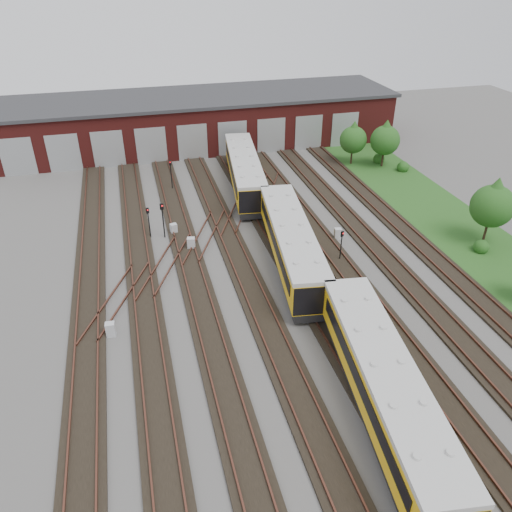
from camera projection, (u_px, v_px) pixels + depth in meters
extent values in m
plane|color=#42403D|center=(297.00, 326.00, 34.45)|extent=(120.00, 120.00, 0.00)
cube|color=black|center=(86.00, 361.00, 31.36)|extent=(2.40, 70.00, 0.18)
cube|color=#552E22|center=(74.00, 361.00, 31.12)|extent=(0.10, 70.00, 0.15)
cube|color=#552E22|center=(98.00, 357.00, 31.43)|extent=(0.10, 70.00, 0.15)
cube|color=black|center=(151.00, 350.00, 32.23)|extent=(2.40, 70.00, 0.18)
cube|color=#552E22|center=(139.00, 350.00, 31.99)|extent=(0.10, 70.00, 0.15)
cube|color=#552E22|center=(162.00, 346.00, 32.30)|extent=(0.10, 70.00, 0.15)
cube|color=black|center=(212.00, 339.00, 33.10)|extent=(2.40, 70.00, 0.18)
cube|color=#552E22|center=(201.00, 339.00, 32.86)|extent=(0.10, 70.00, 0.15)
cube|color=#552E22|center=(222.00, 336.00, 33.17)|extent=(0.10, 70.00, 0.15)
cube|color=black|center=(269.00, 330.00, 33.97)|extent=(2.40, 70.00, 0.18)
cube|color=#552E22|center=(259.00, 329.00, 33.73)|extent=(0.10, 70.00, 0.15)
cube|color=#552E22|center=(280.00, 326.00, 34.04)|extent=(0.10, 70.00, 0.15)
cube|color=black|center=(324.00, 320.00, 34.84)|extent=(2.40, 70.00, 0.18)
cube|color=#552E22|center=(315.00, 320.00, 34.60)|extent=(0.10, 70.00, 0.15)
cube|color=#552E22|center=(334.00, 317.00, 34.91)|extent=(0.10, 70.00, 0.15)
cube|color=black|center=(377.00, 311.00, 35.71)|extent=(2.40, 70.00, 0.18)
cube|color=#552E22|center=(368.00, 311.00, 35.47)|extent=(0.10, 70.00, 0.15)
cube|color=#552E22|center=(386.00, 308.00, 35.78)|extent=(0.10, 70.00, 0.15)
cube|color=black|center=(426.00, 303.00, 36.58)|extent=(2.40, 70.00, 0.18)
cube|color=#552E22|center=(418.00, 302.00, 36.34)|extent=(0.10, 70.00, 0.15)
cube|color=#552E22|center=(435.00, 299.00, 36.65)|extent=(0.10, 70.00, 0.15)
cube|color=black|center=(474.00, 294.00, 37.45)|extent=(2.40, 70.00, 0.18)
cube|color=#552E22|center=(466.00, 294.00, 37.21)|extent=(0.10, 70.00, 0.15)
cube|color=#552E22|center=(483.00, 291.00, 37.52)|extent=(0.10, 70.00, 0.15)
cube|color=#552E22|center=(165.00, 264.00, 40.83)|extent=(5.40, 9.62, 0.15)
cube|color=#552E22|center=(205.00, 235.00, 45.01)|extent=(5.40, 9.62, 0.15)
cube|color=#552E22|center=(238.00, 211.00, 49.18)|extent=(5.40, 9.62, 0.15)
cube|color=#552E22|center=(116.00, 299.00, 36.66)|extent=(5.40, 9.62, 0.15)
cube|color=#552E22|center=(266.00, 191.00, 53.35)|extent=(5.40, 9.62, 0.15)
cube|color=#591816|center=(201.00, 121.00, 65.90)|extent=(50.00, 12.00, 6.00)
cube|color=#2C2C2F|center=(199.00, 97.00, 64.26)|extent=(51.00, 12.50, 0.40)
cube|color=gray|center=(18.00, 157.00, 56.57)|extent=(3.60, 0.12, 4.40)
cube|color=gray|center=(64.00, 153.00, 57.65)|extent=(3.60, 0.12, 4.40)
cube|color=gray|center=(108.00, 149.00, 58.74)|extent=(3.60, 0.12, 4.40)
cube|color=gray|center=(151.00, 146.00, 59.83)|extent=(3.60, 0.12, 4.40)
cube|color=gray|center=(193.00, 142.00, 60.92)|extent=(3.60, 0.12, 4.40)
cube|color=gray|center=(233.00, 139.00, 62.01)|extent=(3.60, 0.12, 4.40)
cube|color=gray|center=(271.00, 136.00, 63.09)|extent=(3.60, 0.12, 4.40)
cube|color=gray|center=(308.00, 133.00, 64.18)|extent=(3.60, 0.12, 4.40)
cube|color=gray|center=(344.00, 130.00, 65.27)|extent=(3.60, 0.12, 4.40)
cube|color=#1E4B19|center=(455.00, 227.00, 46.83)|extent=(8.00, 55.00, 0.05)
cube|color=black|center=(380.00, 404.00, 27.66)|extent=(4.58, 16.26, 0.64)
cube|color=yellow|center=(384.00, 384.00, 26.88)|extent=(4.90, 16.30, 2.36)
cube|color=#BABAB5|center=(387.00, 366.00, 26.18)|extent=(5.00, 16.32, 0.32)
cube|color=black|center=(359.00, 383.00, 26.59)|extent=(1.94, 14.03, 0.91)
cube|color=black|center=(410.00, 378.00, 26.89)|extent=(1.94, 14.03, 0.91)
cube|color=black|center=(291.00, 258.00, 40.87)|extent=(4.58, 16.26, 0.64)
cube|color=yellow|center=(291.00, 242.00, 40.08)|extent=(4.90, 16.30, 2.36)
cube|color=#BABAB5|center=(292.00, 227.00, 39.39)|extent=(5.00, 16.32, 0.32)
cube|color=black|center=(274.00, 240.00, 39.79)|extent=(1.94, 14.03, 0.91)
cube|color=black|center=(309.00, 238.00, 40.09)|extent=(1.94, 14.03, 0.91)
cube|color=black|center=(245.00, 183.00, 54.07)|extent=(4.58, 16.26, 0.64)
cube|color=yellow|center=(244.00, 170.00, 53.29)|extent=(4.90, 16.30, 2.36)
cube|color=#BABAB5|center=(244.00, 158.00, 52.59)|extent=(5.00, 16.32, 0.32)
cube|color=black|center=(231.00, 168.00, 53.00)|extent=(1.94, 14.03, 0.91)
cube|color=black|center=(257.00, 167.00, 53.30)|extent=(1.94, 14.03, 0.91)
cylinder|color=black|center=(163.00, 224.00, 44.44)|extent=(0.11, 0.11, 2.78)
cube|color=black|center=(162.00, 207.00, 43.57)|extent=(0.33, 0.27, 0.57)
sphere|color=red|center=(162.00, 206.00, 43.42)|extent=(0.14, 0.14, 0.14)
cylinder|color=black|center=(149.00, 225.00, 44.53)|extent=(0.10, 0.10, 2.43)
cube|color=black|center=(147.00, 211.00, 43.76)|extent=(0.27, 0.18, 0.50)
sphere|color=red|center=(147.00, 210.00, 43.63)|extent=(0.12, 0.12, 0.12)
cylinder|color=black|center=(171.00, 178.00, 53.46)|extent=(0.10, 0.10, 2.82)
cube|color=black|center=(170.00, 163.00, 52.60)|extent=(0.26, 0.17, 0.51)
sphere|color=red|center=(170.00, 162.00, 52.46)|extent=(0.12, 0.12, 0.12)
cylinder|color=black|center=(341.00, 249.00, 41.19)|extent=(0.09, 0.09, 2.28)
cube|color=black|center=(342.00, 234.00, 40.47)|extent=(0.27, 0.22, 0.47)
sphere|color=red|center=(343.00, 234.00, 40.34)|extent=(0.11, 0.11, 0.11)
cube|color=#B7B9BC|center=(111.00, 329.00, 33.33)|extent=(0.65, 0.55, 1.03)
cube|color=#B7B9BC|center=(174.00, 229.00, 45.49)|extent=(0.69, 0.62, 0.99)
cube|color=#B7B9BC|center=(191.00, 244.00, 43.09)|extent=(0.75, 0.67, 1.09)
cube|color=#B7B9BC|center=(285.00, 207.00, 49.46)|extent=(0.59, 0.51, 0.89)
cube|color=#B7B9BC|center=(338.00, 234.00, 44.69)|extent=(0.68, 0.59, 1.01)
cylinder|color=black|center=(351.00, 157.00, 60.37)|extent=(0.21, 0.21, 1.64)
sphere|color=#1C4714|center=(353.00, 140.00, 59.23)|extent=(3.20, 3.20, 3.20)
cone|color=#1C4714|center=(354.00, 130.00, 58.64)|extent=(2.74, 2.74, 2.28)
cylinder|color=black|center=(382.00, 159.00, 59.61)|extent=(0.23, 0.23, 1.76)
sphere|color=#1C4714|center=(385.00, 140.00, 58.38)|extent=(3.43, 3.43, 3.43)
cone|color=#1C4714|center=(386.00, 130.00, 57.74)|extent=(2.94, 2.94, 2.45)
cylinder|color=black|center=(485.00, 232.00, 43.99)|extent=(0.22, 0.22, 1.90)
sphere|color=#1C4714|center=(492.00, 206.00, 42.67)|extent=(3.70, 3.70, 3.70)
cone|color=#1C4714|center=(496.00, 192.00, 41.98)|extent=(3.17, 3.17, 2.64)
sphere|color=#1C4714|center=(482.00, 245.00, 42.65)|extent=(1.30, 1.30, 1.30)
sphere|color=#1C4714|center=(379.00, 157.00, 60.78)|extent=(1.38, 1.38, 1.38)
sphere|color=#1C4714|center=(403.00, 165.00, 58.46)|extent=(1.38, 1.38, 1.38)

